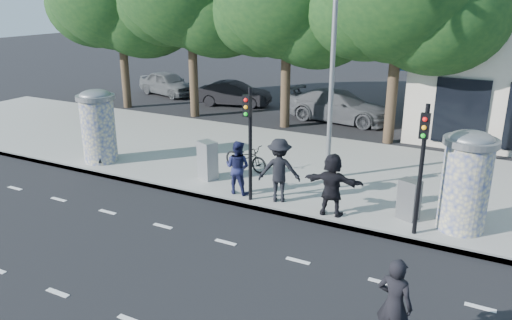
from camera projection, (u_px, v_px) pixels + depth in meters
The scene contains 21 objects.
ground at pixel (195, 268), 11.55m from camera, with size 120.00×120.00×0.00m, color black.
sidewalk at pixel (313, 169), 17.82m from camera, with size 40.00×8.00×0.15m, color gray.
curb at pixel (264, 209), 14.50m from camera, with size 40.00×0.10×0.16m, color slate.
lane_dash_near at pixel (131, 320), 9.70m from camera, with size 32.00×0.12×0.01m, color silver.
lane_dash_far at pixel (226, 242), 12.72m from camera, with size 32.00×0.12×0.01m, color silver.
ad_column_left at pixel (98, 124), 18.00m from camera, with size 1.36×1.36×2.65m.
ad_column_right at pixel (466, 179), 12.72m from camera, with size 1.36×1.36×2.65m.
traffic_pole_near at pixel (249, 133), 14.29m from camera, with size 0.22×0.31×3.40m.
traffic_pole_far at pixel (422, 157), 12.17m from camera, with size 0.22×0.31×3.40m.
street_lamp at pixel (333, 36), 15.24m from camera, with size 0.25×0.93×8.00m.
ped_a at pixel (96, 139), 17.86m from camera, with size 0.89×0.58×1.83m, color black.
ped_c at pixel (238, 167), 15.24m from camera, with size 0.81×0.63×1.67m, color #1D2049.
ped_d at pixel (279, 170), 14.62m from camera, with size 1.24×0.71×1.92m, color black.
ped_f at pixel (332, 185), 13.69m from camera, with size 1.66×0.60×1.79m, color black.
man_road at pixel (394, 305), 8.67m from camera, with size 0.65×0.43×1.79m, color black.
bicycle at pixel (246, 157), 17.35m from camera, with size 1.75×0.61×0.92m, color black.
cabinet_left at pixel (208, 160), 16.49m from camera, with size 0.61×0.45×1.28m, color gray.
cabinet_right at pixel (409, 200), 13.55m from camera, with size 0.53×0.39×1.12m, color slate.
car_left at pixel (168, 83), 30.90m from camera, with size 4.25×1.71×1.45m, color #525659.
car_mid at pixel (234, 94), 27.97m from camera, with size 4.08×1.42×1.35m, color black.
car_right at pixel (339, 106), 24.53m from camera, with size 5.23×2.13×1.52m, color #53565A.
Camera 1 is at (5.97, -8.33, 6.04)m, focal length 35.00 mm.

